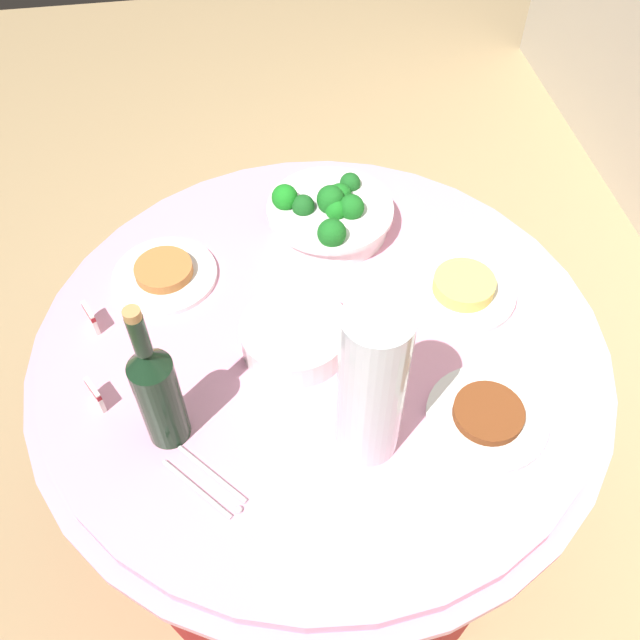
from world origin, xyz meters
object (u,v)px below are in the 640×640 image
serving_tongs (208,484)px  food_plate_stir_fry (487,416)px  decorative_fruit_vase (371,392)px  label_placard_front (90,317)px  wine_bottle (157,392)px  food_plate_peanuts (165,273)px  food_plate_noodles (463,289)px  plate_stack (295,335)px  label_placard_mid (95,394)px  broccoli_bowl (330,213)px

serving_tongs → food_plate_stir_fry: size_ratio=0.68×
serving_tongs → decorative_fruit_vase: bearing=98.9°
label_placard_front → wine_bottle: bearing=28.8°
food_plate_peanuts → food_plate_noodles: size_ratio=1.00×
decorative_fruit_vase → wine_bottle: bearing=-101.6°
wine_bottle → food_plate_peanuts: 0.40m
food_plate_stir_fry → decorative_fruit_vase: bearing=-88.3°
plate_stack → label_placard_mid: 0.38m
wine_bottle → decorative_fruit_vase: (0.07, 0.34, 0.02)m
decorative_fruit_vase → serving_tongs: bearing=-81.1°
wine_bottle → food_plate_noodles: wine_bottle is taller
broccoli_bowl → wine_bottle: wine_bottle is taller
plate_stack → decorative_fruit_vase: decorative_fruit_vase is taller
wine_bottle → serving_tongs: (0.11, 0.06, -0.12)m
plate_stack → wine_bottle: bearing=-57.4°
wine_bottle → label_placard_front: 0.32m
food_plate_noodles → label_placard_mid: (0.16, -0.74, 0.01)m
serving_tongs → label_placard_mid: 0.27m
serving_tongs → broccoli_bowl: bearing=152.5°
food_plate_stir_fry → label_placard_mid: label_placard_mid is taller
broccoli_bowl → food_plate_peanuts: (0.09, -0.37, -0.03)m
decorative_fruit_vase → label_placard_mid: 0.51m
broccoli_bowl → food_plate_noodles: 0.34m
food_plate_peanuts → label_placard_mid: bearing=-22.9°
serving_tongs → food_plate_noodles: bearing=122.6°
decorative_fruit_vase → serving_tongs: decorative_fruit_vase is taller
plate_stack → food_plate_peanuts: plate_stack is taller
broccoli_bowl → serving_tongs: size_ratio=1.88×
broccoli_bowl → label_placard_mid: broccoli_bowl is taller
wine_bottle → food_plate_noodles: (-0.24, 0.61, -0.11)m
wine_bottle → label_placard_mid: size_ratio=6.11×
broccoli_bowl → serving_tongs: (0.59, -0.31, -0.04)m
broccoli_bowl → serving_tongs: 0.66m
food_plate_stir_fry → food_plate_peanuts: 0.72m
food_plate_stir_fry → food_plate_noodles: bearing=172.0°
food_plate_stir_fry → food_plate_peanuts: food_plate_peanuts is taller
food_plate_noodles → plate_stack: bearing=-77.8°
plate_stack → food_plate_noodles: size_ratio=0.95×
plate_stack → food_plate_noodles: plate_stack is taller
serving_tongs → food_plate_peanuts: (-0.49, -0.06, 0.01)m
label_placard_front → serving_tongs: bearing=28.5°
serving_tongs → food_plate_noodles: (-0.35, 0.55, 0.01)m
wine_bottle → serving_tongs: size_ratio=2.26×
plate_stack → decorative_fruit_vase: (0.23, 0.10, 0.12)m
food_plate_stir_fry → label_placard_mid: size_ratio=4.00×
food_plate_noodles → decorative_fruit_vase: bearing=-40.9°
broccoli_bowl → food_plate_stir_fry: size_ratio=1.27×
plate_stack → label_placard_front: (-0.11, -0.39, 0.00)m
broccoli_bowl → label_placard_mid: bearing=-51.5°
broccoli_bowl → decorative_fruit_vase: bearing=-2.5°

